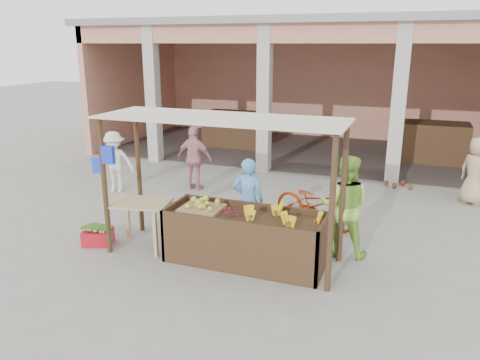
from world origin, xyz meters
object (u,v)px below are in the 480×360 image
at_px(side_table, 140,209).
at_px(red_crate, 98,237).
at_px(fruit_stall, 245,240).
at_px(motorcycle, 316,203).
at_px(vendor_blue, 248,198).
at_px(vendor_green, 345,203).

bearing_deg(side_table, red_crate, -176.58).
height_order(fruit_stall, side_table, side_table).
bearing_deg(motorcycle, fruit_stall, 176.75).
height_order(vendor_blue, vendor_green, vendor_green).
xyz_separation_m(fruit_stall, vendor_green, (1.45, 0.88, 0.52)).
xyz_separation_m(red_crate, motorcycle, (3.49, 2.27, 0.35)).
relative_size(vendor_blue, motorcycle, 0.91).
relative_size(fruit_stall, motorcycle, 1.41).
xyz_separation_m(vendor_blue, vendor_green, (1.71, 0.03, 0.09)).
relative_size(fruit_stall, side_table, 2.26).
bearing_deg(vendor_blue, fruit_stall, 95.95).
bearing_deg(side_table, motorcycle, 26.13).
xyz_separation_m(fruit_stall, vendor_blue, (-0.26, 0.85, 0.43)).
bearing_deg(fruit_stall, motorcycle, 69.86).
xyz_separation_m(side_table, red_crate, (-0.79, -0.21, -0.56)).
distance_m(vendor_green, motorcycle, 1.42).
bearing_deg(motorcycle, side_table, 144.33).
xyz_separation_m(side_table, vendor_green, (3.41, 0.92, 0.23)).
height_order(vendor_blue, motorcycle, vendor_blue).
distance_m(fruit_stall, vendor_green, 1.78).
bearing_deg(fruit_stall, vendor_blue, 106.73).
distance_m(red_crate, motorcycle, 4.18).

